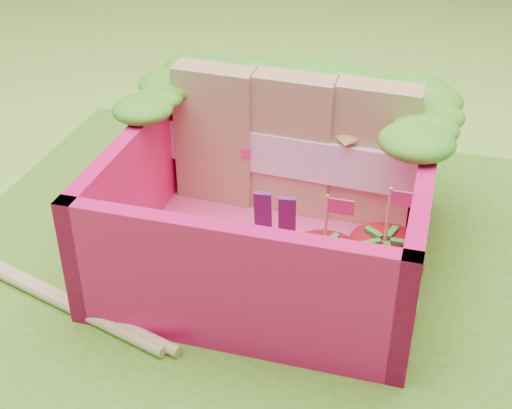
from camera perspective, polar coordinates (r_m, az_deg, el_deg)
The scene contains 12 objects.
ground at distance 3.19m, azimuth -1.75°, elevation -4.84°, with size 14.00×14.00×0.00m, color #92D83C.
placemat at distance 3.18m, azimuth -1.75°, elevation -4.62°, with size 2.60×2.60×0.03m, color #589622.
bento_floor at distance 3.19m, azimuth 1.33°, elevation -3.62°, with size 1.30×1.30×0.05m, color #FF418D.
bento_box at distance 3.05m, azimuth 1.39°, elevation 0.19°, with size 1.30×1.30×0.55m.
lettuce_ruffle at distance 3.32m, azimuth 3.63°, elevation 9.42°, with size 1.43×0.83×0.11m.
sandwich_stack at distance 3.29m, azimuth 3.02°, elevation 4.73°, with size 1.20×0.23×0.66m.
broccoli at distance 2.99m, azimuth -9.68°, elevation -2.33°, with size 0.33×0.33×0.24m.
carrot_sticks at distance 2.94m, azimuth -5.31°, elevation -3.60°, with size 0.08×0.10×0.27m.
purple_wedges at distance 2.94m, azimuth 1.54°, elevation -1.96°, with size 0.17×0.04×0.38m.
strawberry_left at distance 2.78m, azimuth 5.35°, elevation -5.72°, with size 0.27×0.27×0.51m.
strawberry_right at distance 2.84m, azimuth 10.02°, elevation -5.12°, with size 0.27×0.27×0.51m.
snap_peas at distance 2.97m, azimuth 9.99°, elevation -6.07°, with size 0.33×0.38×0.05m.
Camera 1 is at (0.78, -2.42, 1.92)m, focal length 50.00 mm.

